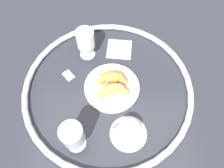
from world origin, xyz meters
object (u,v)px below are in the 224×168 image
juice_glass_right (72,135)px  folded_napkin (119,49)px  sugar_packet (68,75)px  pastry_plate (112,86)px  croissant_large (112,78)px  juice_glass_left (85,40)px  coffee_cup_near (128,132)px  croissant_small (112,90)px

juice_glass_right → folded_napkin: bearing=-106.0°
juice_glass_right → sugar_packet: 0.31m
pastry_plate → sugar_packet: size_ratio=4.54×
croissant_large → folded_napkin: bearing=-96.5°
juice_glass_left → coffee_cup_near: bearing=119.1°
croissant_large → juice_glass_left: juice_glass_left is taller
croissant_large → sugar_packet: size_ratio=2.72×
coffee_cup_near → juice_glass_right: bearing=14.7°
croissant_large → croissant_small: 0.05m
croissant_large → juice_glass_right: 0.29m
pastry_plate → sugar_packet: (0.19, -0.04, -0.01)m
coffee_cup_near → sugar_packet: coffee_cup_near is taller
croissant_large → croissant_small: (-0.01, 0.05, 0.00)m
sugar_packet → croissant_large: bearing=-142.2°
pastry_plate → croissant_large: 0.04m
croissant_small → juice_glass_left: (0.13, -0.20, 0.06)m
juice_glass_left → pastry_plate: bearing=126.9°
croissant_small → coffee_cup_near: size_ratio=0.97×
juice_glass_right → coffee_cup_near: bearing=-165.3°
pastry_plate → folded_napkin: 0.20m
croissant_large → juice_glass_left: 0.19m
sugar_packet → juice_glass_right: bearing=149.9°
croissant_small → juice_glass_right: 0.24m
juice_glass_left → juice_glass_right: same height
juice_glass_right → folded_napkin: juice_glass_right is taller
croissant_small → folded_napkin: (-0.01, -0.23, -0.04)m
croissant_large → sugar_packet: bearing=-6.0°
croissant_large → pastry_plate: bearing=96.9°
pastry_plate → folded_napkin: size_ratio=2.06×
sugar_packet → folded_napkin: size_ratio=0.45×
pastry_plate → croissant_small: size_ratio=1.71×
croissant_large → folded_napkin: 0.18m
croissant_small → folded_napkin: 0.24m
juice_glass_left → sugar_packet: (0.07, 0.12, -0.09)m
juice_glass_left → juice_glass_right: (-0.02, 0.40, 0.00)m
pastry_plate → folded_napkin: bearing=-94.9°
juice_glass_left → croissant_large: bearing=130.6°
pastry_plate → croissant_small: croissant_small is taller
coffee_cup_near → sugar_packet: (0.26, -0.23, -0.02)m
folded_napkin → croissant_small: bearing=86.8°
juice_glass_left → juice_glass_right: size_ratio=1.00×
pastry_plate → juice_glass_right: juice_glass_right is taller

